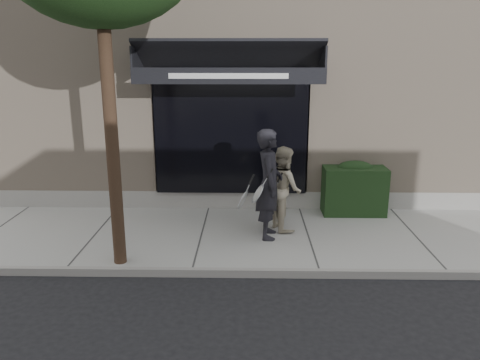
{
  "coord_description": "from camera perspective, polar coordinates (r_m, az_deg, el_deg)",
  "views": [
    {
      "loc": [
        -1.11,
        -8.27,
        3.38
      ],
      "look_at": [
        -1.29,
        0.6,
        1.0
      ],
      "focal_mm": 35.0,
      "sensor_mm": 36.0,
      "label": 1
    }
  ],
  "objects": [
    {
      "name": "building_facade",
      "position": [
        13.29,
        6.03,
        12.13
      ],
      "size": [
        14.3,
        8.04,
        5.64
      ],
      "color": "#C6AF97",
      "rests_on": "ground"
    },
    {
      "name": "sidewalk",
      "position": [
        8.98,
        8.23,
        -6.86
      ],
      "size": [
        20.0,
        3.0,
        0.12
      ],
      "primitive_type": "cube",
      "color": "#A5A49F",
      "rests_on": "ground"
    },
    {
      "name": "ground",
      "position": [
        9.01,
        8.22,
        -7.22
      ],
      "size": [
        80.0,
        80.0,
        0.0
      ],
      "primitive_type": "plane",
      "color": "black",
      "rests_on": "ground"
    },
    {
      "name": "pedestrian_back",
      "position": [
        8.95,
        5.34,
        -0.98
      ],
      "size": [
        0.84,
        0.94,
        1.61
      ],
      "color": "#B5AA91",
      "rests_on": "sidewalk"
    },
    {
      "name": "curb",
      "position": [
        7.58,
        9.66,
        -11.15
      ],
      "size": [
        20.0,
        0.1,
        0.14
      ],
      "primitive_type": "cube",
      "color": "gray",
      "rests_on": "ground"
    },
    {
      "name": "hedge",
      "position": [
        10.15,
        13.69,
        -1.01
      ],
      "size": [
        1.3,
        0.7,
        1.14
      ],
      "color": "black",
      "rests_on": "sidewalk"
    },
    {
      "name": "pedestrian_front",
      "position": [
        8.45,
        3.55,
        -0.52
      ],
      "size": [
        0.84,
        0.82,
        2.01
      ],
      "color": "black",
      "rests_on": "sidewalk"
    }
  ]
}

